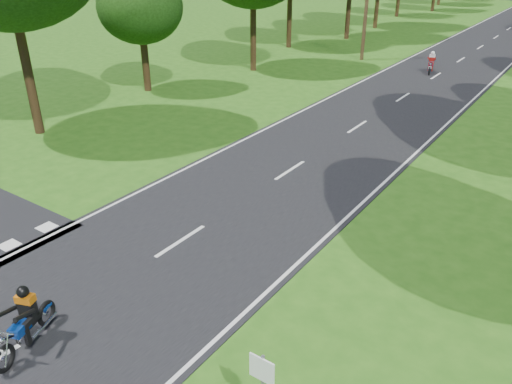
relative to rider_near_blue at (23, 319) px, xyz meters
The scene contains 6 objects.
ground 2.96m from the rider_near_blue, 93.39° to the left, with size 160.00×160.00×0.00m, color #285A14.
main_road 52.87m from the rider_near_blue, 90.18° to the left, with size 7.00×140.00×0.02m, color black.
road_markings 51.00m from the rider_near_blue, 90.34° to the left, with size 7.40×140.00×0.01m.
telegraph_pole 31.66m from the rider_near_blue, 101.30° to the left, with size 1.20×0.26×8.00m.
rider_near_blue is the anchor object (origin of this frame).
rider_far_red 29.46m from the rider_near_blue, 91.45° to the left, with size 0.55×1.65×1.38m, color #A80C27, non-canonical shape.
Camera 1 is at (8.62, -6.69, 7.58)m, focal length 35.00 mm.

